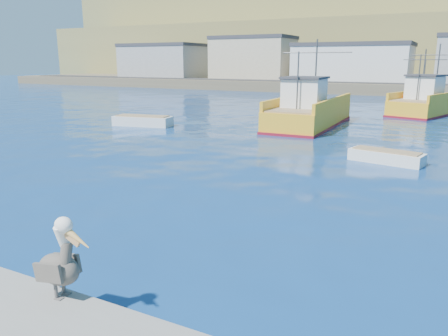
{
  "coord_description": "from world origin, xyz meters",
  "views": [
    {
      "loc": [
        5.5,
        -8.49,
        4.9
      ],
      "look_at": [
        -1.05,
        4.02,
        1.41
      ],
      "focal_mm": 35.0,
      "sensor_mm": 36.0,
      "label": 1
    }
  ],
  "objects_px": {
    "pelican": "(60,263)",
    "trawler_yellow_a": "(309,112)",
    "trawler_yellow_b": "(429,103)",
    "skiff_mid": "(386,158)",
    "skiff_left": "(143,122)",
    "boat_orange": "(421,102)"
  },
  "relations": [
    {
      "from": "trawler_yellow_b",
      "to": "pelican",
      "type": "bearing_deg",
      "value": -95.89
    },
    {
      "from": "trawler_yellow_b",
      "to": "boat_orange",
      "type": "relative_size",
      "value": 1.51
    },
    {
      "from": "trawler_yellow_a",
      "to": "boat_orange",
      "type": "bearing_deg",
      "value": 64.24
    },
    {
      "from": "trawler_yellow_a",
      "to": "pelican",
      "type": "xyz_separation_m",
      "value": [
        3.53,
        -27.39,
        0.14
      ]
    },
    {
      "from": "boat_orange",
      "to": "trawler_yellow_b",
      "type": "bearing_deg",
      "value": -64.41
    },
    {
      "from": "boat_orange",
      "to": "pelican",
      "type": "bearing_deg",
      "value": -94.62
    },
    {
      "from": "trawler_yellow_a",
      "to": "boat_orange",
      "type": "height_order",
      "value": "trawler_yellow_a"
    },
    {
      "from": "trawler_yellow_a",
      "to": "skiff_left",
      "type": "xyz_separation_m",
      "value": [
        -11.32,
        -5.89,
        -0.75
      ]
    },
    {
      "from": "skiff_mid",
      "to": "pelican",
      "type": "xyz_separation_m",
      "value": [
        -3.57,
        -17.06,
        0.96
      ]
    },
    {
      "from": "trawler_yellow_b",
      "to": "skiff_left",
      "type": "xyz_separation_m",
      "value": [
        -18.98,
        -18.58,
        -0.71
      ]
    },
    {
      "from": "trawler_yellow_a",
      "to": "trawler_yellow_b",
      "type": "relative_size",
      "value": 1.01
    },
    {
      "from": "skiff_mid",
      "to": "trawler_yellow_b",
      "type": "bearing_deg",
      "value": 88.59
    },
    {
      "from": "trawler_yellow_b",
      "to": "boat_orange",
      "type": "distance_m",
      "value": 1.77
    },
    {
      "from": "pelican",
      "to": "trawler_yellow_b",
      "type": "bearing_deg",
      "value": 84.11
    },
    {
      "from": "pelican",
      "to": "boat_orange",
      "type": "bearing_deg",
      "value": 85.38
    },
    {
      "from": "trawler_yellow_b",
      "to": "pelican",
      "type": "height_order",
      "value": "trawler_yellow_b"
    },
    {
      "from": "trawler_yellow_a",
      "to": "skiff_mid",
      "type": "distance_m",
      "value": 12.56
    },
    {
      "from": "skiff_mid",
      "to": "pelican",
      "type": "distance_m",
      "value": 17.46
    },
    {
      "from": "pelican",
      "to": "trawler_yellow_a",
      "type": "bearing_deg",
      "value": 97.34
    },
    {
      "from": "boat_orange",
      "to": "skiff_mid",
      "type": "xyz_separation_m",
      "value": [
        0.2,
        -24.62,
        -0.75
      ]
    },
    {
      "from": "boat_orange",
      "to": "skiff_left",
      "type": "xyz_separation_m",
      "value": [
        -18.21,
        -20.18,
        -0.68
      ]
    },
    {
      "from": "trawler_yellow_a",
      "to": "trawler_yellow_b",
      "type": "bearing_deg",
      "value": 58.88
    }
  ]
}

